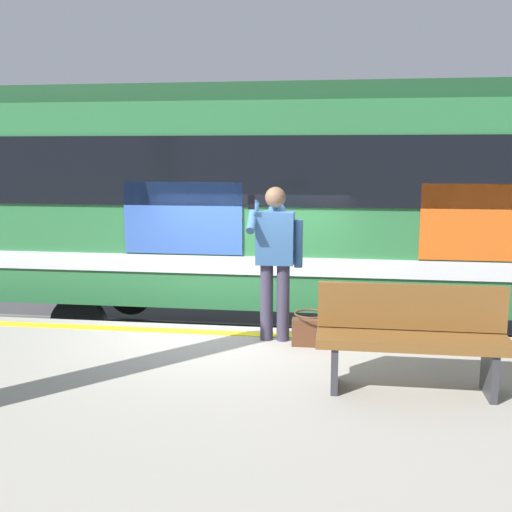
{
  "coord_description": "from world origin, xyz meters",
  "views": [
    {
      "loc": [
        -1.14,
        6.81,
        3.02
      ],
      "look_at": [
        -0.23,
        0.3,
        1.9
      ],
      "focal_mm": 42.42,
      "sensor_mm": 36.0,
      "label": 1
    }
  ],
  "objects_px": {
    "handbag": "(311,330)",
    "bench": "(411,334)",
    "passenger": "(275,251)",
    "train_carriage": "(332,194)"
  },
  "relations": [
    {
      "from": "passenger",
      "to": "handbag",
      "type": "bearing_deg",
      "value": 157.83
    },
    {
      "from": "train_carriage",
      "to": "bench",
      "type": "distance_m",
      "value": 4.12
    },
    {
      "from": "bench",
      "to": "passenger",
      "type": "bearing_deg",
      "value": -43.34
    },
    {
      "from": "train_carriage",
      "to": "passenger",
      "type": "relative_size",
      "value": 6.56
    },
    {
      "from": "train_carriage",
      "to": "handbag",
      "type": "relative_size",
      "value": 28.02
    },
    {
      "from": "handbag",
      "to": "bench",
      "type": "distance_m",
      "value": 1.44
    },
    {
      "from": "bench",
      "to": "handbag",
      "type": "bearing_deg",
      "value": -49.65
    },
    {
      "from": "passenger",
      "to": "handbag",
      "type": "relative_size",
      "value": 4.27
    },
    {
      "from": "passenger",
      "to": "train_carriage",
      "type": "bearing_deg",
      "value": -101.37
    },
    {
      "from": "handbag",
      "to": "train_carriage",
      "type": "bearing_deg",
      "value": -92.92
    }
  ]
}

